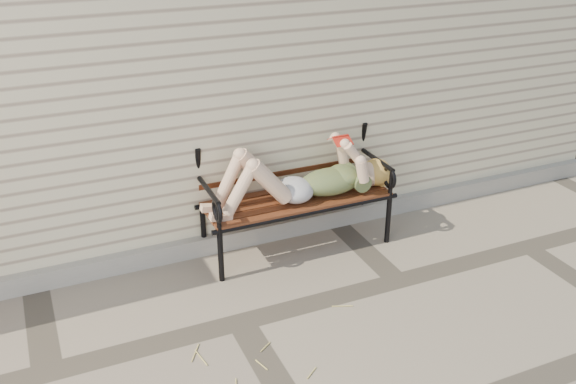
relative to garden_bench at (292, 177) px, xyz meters
name	(u,v)px	position (x,y,z in m)	size (l,w,h in m)	color
ground	(241,322)	(-0.76, -0.86, -0.59)	(80.00, 80.00, 0.00)	gray
house_wall	(130,21)	(-0.76, 2.14, 0.91)	(8.00, 4.00, 3.00)	beige
foundation_strip	(199,246)	(-0.76, 0.11, -0.52)	(8.00, 0.10, 0.15)	#A39F93
garden_bench	(292,177)	(0.00, 0.00, 0.00)	(1.63, 0.65, 1.06)	black
reading_woman	(301,178)	(0.01, -0.13, 0.04)	(1.54, 0.35, 0.48)	#093443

